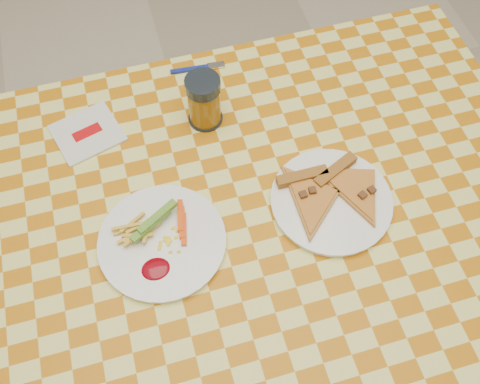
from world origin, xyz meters
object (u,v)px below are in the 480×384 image
table (242,228)px  plate_right (331,201)px  plate_left (162,242)px  drink_glass (204,101)px

table → plate_right: bearing=-9.4°
plate_left → drink_glass: size_ratio=1.96×
plate_right → drink_glass: drink_glass is taller
plate_left → table: bearing=8.4°
plate_right → drink_glass: bearing=124.5°
table → plate_right: size_ratio=5.43×
plate_left → plate_right: (0.34, -0.00, 0.00)m
plate_left → plate_right: bearing=-0.8°
table → plate_left: 0.18m
table → drink_glass: bearing=93.2°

